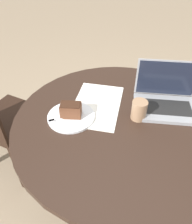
# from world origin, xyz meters

# --- Properties ---
(ground_plane) EXTENTS (12.00, 12.00, 0.00)m
(ground_plane) POSITION_xyz_m (0.00, 0.00, 0.00)
(ground_plane) COLOR gray
(dining_table) EXTENTS (1.03, 1.03, 0.76)m
(dining_table) POSITION_xyz_m (0.00, 0.00, 0.56)
(dining_table) COLOR black
(dining_table) RESTS_ON ground_plane
(chair) EXTENTS (0.54, 0.54, 0.89)m
(chair) POSITION_xyz_m (-0.34, 0.74, 0.46)
(chair) COLOR black
(chair) RESTS_ON ground_plane
(paper_document) EXTENTS (0.44, 0.40, 0.00)m
(paper_document) POSITION_xyz_m (-0.01, 0.16, 0.76)
(paper_document) COLOR white
(paper_document) RESTS_ON dining_table
(plate) EXTENTS (0.23, 0.23, 0.01)m
(plate) POSITION_xyz_m (-0.17, 0.18, 0.77)
(plate) COLOR silver
(plate) RESTS_ON dining_table
(cake_slice) EXTENTS (0.11, 0.11, 0.07)m
(cake_slice) POSITION_xyz_m (-0.16, 0.18, 0.81)
(cake_slice) COLOR brown
(cake_slice) RESTS_ON plate
(fork) EXTENTS (0.17, 0.08, 0.00)m
(fork) POSITION_xyz_m (-0.21, 0.19, 0.78)
(fork) COLOR silver
(fork) RESTS_ON plate
(coffee_glass) EXTENTS (0.07, 0.07, 0.10)m
(coffee_glass) POSITION_xyz_m (0.07, -0.05, 0.81)
(coffee_glass) COLOR #997556
(coffee_glass) RESTS_ON dining_table
(laptop) EXTENTS (0.37, 0.38, 0.22)m
(laptop) POSITION_xyz_m (0.23, -0.09, 0.80)
(laptop) COLOR gray
(laptop) RESTS_ON dining_table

